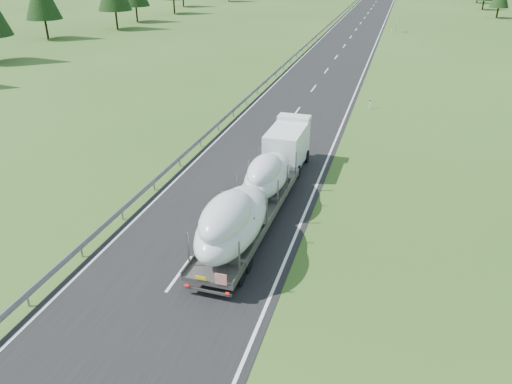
# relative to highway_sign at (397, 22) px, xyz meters

# --- Properties ---
(ground) EXTENTS (400.00, 400.00, 0.00)m
(ground) POSITION_rel_highway_sign_xyz_m (-7.20, -80.00, -1.81)
(ground) COLOR #32551C
(ground) RESTS_ON ground
(road_surface) EXTENTS (10.00, 400.00, 0.02)m
(road_surface) POSITION_rel_highway_sign_xyz_m (-7.20, 20.00, -1.80)
(road_surface) COLOR black
(road_surface) RESTS_ON ground
(guardrail) EXTENTS (0.10, 400.00, 0.76)m
(guardrail) POSITION_rel_highway_sign_xyz_m (-12.50, 19.94, -1.21)
(guardrail) COLOR slate
(guardrail) RESTS_ON ground
(highway_sign) EXTENTS (0.08, 0.90, 2.60)m
(highway_sign) POSITION_rel_highway_sign_xyz_m (0.00, 0.00, 0.00)
(highway_sign) COLOR slate
(highway_sign) RESTS_ON ground
(boat_truck) EXTENTS (2.96, 17.72, 3.73)m
(boat_truck) POSITION_rel_highway_sign_xyz_m (-5.12, -73.84, 0.18)
(boat_truck) COLOR white
(boat_truck) RESTS_ON ground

